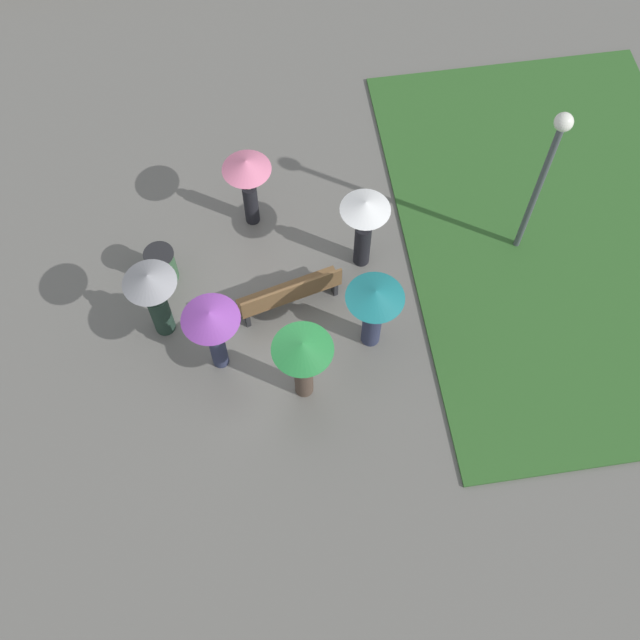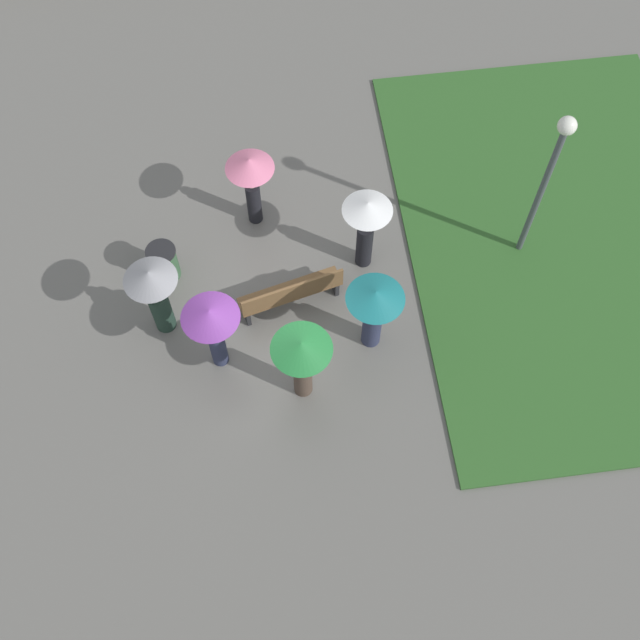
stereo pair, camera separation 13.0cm
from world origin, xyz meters
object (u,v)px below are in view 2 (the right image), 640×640
(lamp_post, at_px, (549,170))
(crowd_person_green, at_px, (302,357))
(park_bench, at_px, (291,293))
(crowd_person_teal, at_px, (374,307))
(crowd_person_white, at_px, (366,222))
(crowd_person_grey, at_px, (155,291))
(trash_bin, at_px, (164,263))
(crowd_person_purple, at_px, (212,324))
(crowd_person_pink, at_px, (251,176))

(lamp_post, height_order, crowd_person_green, lamp_post)
(park_bench, distance_m, crowd_person_teal, 1.82)
(crowd_person_white, distance_m, crowd_person_grey, 4.02)
(crowd_person_white, relative_size, crowd_person_grey, 1.01)
(trash_bin, relative_size, crowd_person_green, 0.44)
(lamp_post, distance_m, crowd_person_purple, 6.36)
(park_bench, xyz_separation_m, crowd_person_teal, (-1.38, 0.90, 0.78))
(lamp_post, xyz_separation_m, crowd_person_pink, (5.12, -1.41, -1.09))
(crowd_person_teal, distance_m, crowd_person_grey, 3.86)
(lamp_post, height_order, crowd_person_white, lamp_post)
(park_bench, bearing_deg, crowd_person_grey, -11.62)
(crowd_person_teal, bearing_deg, trash_bin, 53.19)
(park_bench, bearing_deg, crowd_person_pink, -90.60)
(crowd_person_grey, bearing_deg, trash_bin, -103.68)
(crowd_person_pink, bearing_deg, crowd_person_grey, 150.73)
(trash_bin, height_order, crowd_person_white, crowd_person_white)
(crowd_person_pink, bearing_deg, crowd_person_green, -161.06)
(crowd_person_white, bearing_deg, lamp_post, -121.54)
(crowd_person_teal, height_order, crowd_person_purple, crowd_person_purple)
(crowd_person_green, height_order, crowd_person_white, crowd_person_white)
(trash_bin, distance_m, crowd_person_teal, 4.27)
(crowd_person_teal, xyz_separation_m, crowd_person_grey, (3.78, -0.81, -0.00))
(crowd_person_green, bearing_deg, crowd_person_white, 22.58)
(lamp_post, distance_m, crowd_person_teal, 3.82)
(lamp_post, bearing_deg, crowd_person_purple, 15.44)
(crowd_person_teal, bearing_deg, crowd_person_green, 112.11)
(trash_bin, bearing_deg, crowd_person_grey, 86.86)
(crowd_person_green, distance_m, crowd_person_pink, 3.89)
(lamp_post, xyz_separation_m, crowd_person_grey, (7.02, 0.80, -1.21))
(park_bench, height_order, crowd_person_grey, crowd_person_grey)
(crowd_person_pink, relative_size, crowd_person_purple, 0.99)
(trash_bin, bearing_deg, crowd_person_teal, 152.63)
(crowd_person_purple, bearing_deg, trash_bin, -177.30)
(park_bench, relative_size, crowd_person_pink, 1.09)
(crowd_person_pink, bearing_deg, crowd_person_white, -111.33)
(lamp_post, xyz_separation_m, trash_bin, (6.96, -0.31, -2.05))
(crowd_person_teal, bearing_deg, crowd_person_white, -13.69)
(trash_bin, height_order, crowd_person_green, crowd_person_green)
(park_bench, bearing_deg, lamp_post, 174.78)
(crowd_person_pink, height_order, crowd_person_teal, crowd_person_pink)
(trash_bin, bearing_deg, crowd_person_white, 177.18)
(crowd_person_green, distance_m, crowd_person_purple, 1.64)
(trash_bin, bearing_deg, crowd_person_green, 130.42)
(park_bench, relative_size, crowd_person_teal, 1.15)
(lamp_post, relative_size, crowd_person_pink, 2.02)
(crowd_person_grey, distance_m, crowd_person_purple, 1.31)
(trash_bin, bearing_deg, lamp_post, 177.44)
(crowd_person_pink, relative_size, crowd_person_teal, 1.05)
(crowd_person_green, height_order, crowd_person_pink, crowd_person_green)
(park_bench, xyz_separation_m, trash_bin, (2.34, -1.02, -0.07))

